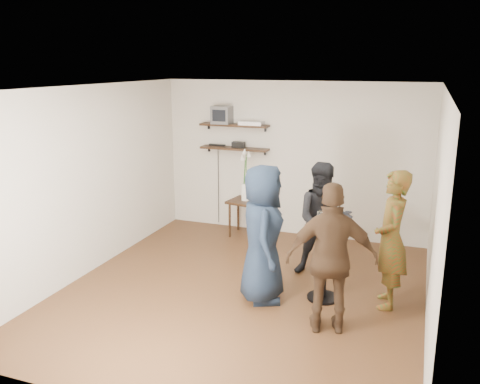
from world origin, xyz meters
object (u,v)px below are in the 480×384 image
(radio, at_px, (238,145))
(dvd_deck, at_px, (252,123))
(crt_monitor, at_px, (222,115))
(person_brown, at_px, (332,259))
(drinks_table, at_px, (325,253))
(person_dark, at_px, (324,220))
(person_navy, at_px, (263,234))
(person_plaid, at_px, (391,240))
(side_table, at_px, (245,206))

(radio, bearing_deg, dvd_deck, 0.00)
(crt_monitor, distance_m, person_brown, 4.02)
(crt_monitor, height_order, radio, crt_monitor)
(dvd_deck, xyz_separation_m, person_brown, (1.93, -2.95, -1.06))
(drinks_table, distance_m, person_brown, 0.80)
(person_dark, relative_size, person_navy, 0.93)
(person_navy, bearing_deg, person_plaid, -96.23)
(dvd_deck, xyz_separation_m, person_plaid, (2.48, -2.10, -1.05))
(dvd_deck, xyz_separation_m, side_table, (-0.02, -0.24, -1.38))
(person_navy, bearing_deg, person_brown, -137.39)
(crt_monitor, relative_size, side_table, 0.52)
(person_plaid, relative_size, person_navy, 0.98)
(dvd_deck, distance_m, side_table, 1.40)
(radio, relative_size, person_navy, 0.13)
(radio, height_order, person_brown, person_brown)
(person_dark, bearing_deg, person_navy, -131.09)
(side_table, height_order, person_plaid, person_plaid)
(radio, xyz_separation_m, side_table, (0.21, -0.24, -1.00))
(drinks_table, height_order, person_dark, person_dark)
(dvd_deck, xyz_separation_m, drinks_table, (1.72, -2.21, -1.29))
(drinks_table, height_order, person_brown, person_brown)
(crt_monitor, relative_size, person_navy, 0.19)
(crt_monitor, distance_m, side_table, 1.60)
(dvd_deck, relative_size, person_dark, 0.25)
(crt_monitor, distance_m, drinks_table, 3.45)
(person_navy, bearing_deg, drinks_table, -90.00)
(side_table, bearing_deg, drinks_table, -48.49)
(dvd_deck, bearing_deg, radio, 180.00)
(drinks_table, relative_size, person_navy, 0.55)
(crt_monitor, xyz_separation_m, person_brown, (2.46, -2.95, -1.18))
(radio, distance_m, side_table, 1.05)
(dvd_deck, height_order, radio, dvd_deck)
(drinks_table, xyz_separation_m, person_plaid, (0.76, 0.11, 0.23))
(dvd_deck, height_order, person_dark, dvd_deck)
(person_brown, bearing_deg, crt_monitor, -65.92)
(crt_monitor, xyz_separation_m, side_table, (0.51, -0.24, -1.50))
(side_table, height_order, person_brown, person_brown)
(person_plaid, bearing_deg, drinks_table, -90.00)
(radio, bearing_deg, crt_monitor, 180.00)
(dvd_deck, bearing_deg, side_table, -95.44)
(person_dark, height_order, person_navy, person_navy)
(person_dark, xyz_separation_m, person_brown, (0.38, -1.49, 0.04))
(side_table, relative_size, person_brown, 0.37)
(crt_monitor, bearing_deg, person_plaid, -34.90)
(person_plaid, height_order, person_dark, person_plaid)
(crt_monitor, relative_size, person_brown, 0.19)
(drinks_table, distance_m, person_dark, 0.79)
(person_plaid, bearing_deg, radio, -135.74)
(radio, bearing_deg, person_navy, -63.55)
(side_table, xyz_separation_m, person_plaid, (2.50, -1.86, 0.33))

